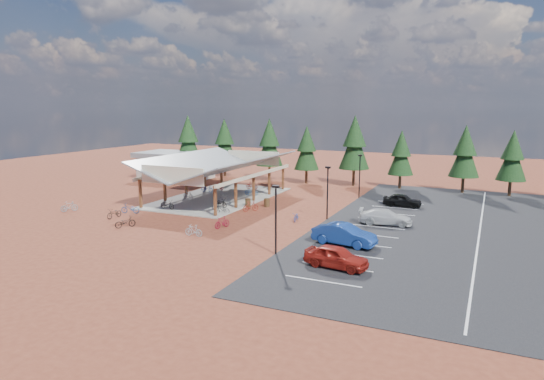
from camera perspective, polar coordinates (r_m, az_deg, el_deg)
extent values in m
plane|color=#602819|center=(46.86, -0.12, -3.41)|extent=(140.00, 140.00, 0.00)
cube|color=black|center=(45.70, 23.23, -4.56)|extent=(27.00, 44.00, 0.04)
cube|color=gray|center=(57.49, -6.26, -0.91)|extent=(10.60, 18.60, 0.10)
cube|color=#573719|center=(53.11, -15.23, -0.41)|extent=(0.25, 0.25, 3.00)
cube|color=#573719|center=(56.34, -12.50, 0.29)|extent=(0.25, 0.25, 3.00)
cube|color=#573719|center=(59.69, -10.08, 0.91)|extent=(0.25, 0.25, 3.00)
cube|color=#573719|center=(63.15, -7.92, 1.46)|extent=(0.25, 0.25, 3.00)
cube|color=#573719|center=(66.68, -5.98, 1.95)|extent=(0.25, 0.25, 3.00)
cube|color=#573719|center=(47.81, -6.71, -1.25)|extent=(0.25, 0.25, 3.00)
cube|color=#573719|center=(51.37, -4.28, -0.43)|extent=(0.25, 0.25, 3.00)
cube|color=#573719|center=(55.02, -2.17, 0.29)|extent=(0.25, 0.25, 3.00)
cube|color=#573719|center=(58.75, -0.32, 0.92)|extent=(0.25, 0.25, 3.00)
cube|color=#573719|center=(62.54, 1.30, 1.47)|extent=(0.25, 0.25, 3.00)
cube|color=beige|center=(59.71, -10.44, 2.35)|extent=(0.22, 18.00, 0.35)
cube|color=beige|center=(54.61, -1.81, 1.81)|extent=(0.22, 18.00, 0.35)
cube|color=slate|center=(58.42, -8.78, 3.13)|extent=(5.85, 19.40, 2.13)
cube|color=slate|center=(55.45, -3.76, 2.86)|extent=(5.85, 19.40, 2.13)
cube|color=beige|center=(49.47, -11.69, 1.69)|extent=(7.50, 0.15, 1.80)
cube|color=beige|center=(64.72, -2.23, 3.81)|extent=(7.50, 0.15, 1.80)
cube|color=#ADA593|center=(73.96, -11.24, 2.61)|extent=(10.00, 6.00, 3.20)
cube|color=slate|center=(73.75, -11.29, 4.11)|extent=(11.00, 7.00, 0.70)
cylinder|color=black|center=(35.41, 0.45, -3.67)|extent=(0.14, 0.14, 5.00)
cube|color=black|center=(34.90, 0.46, 0.40)|extent=(0.50, 0.25, 0.18)
cylinder|color=black|center=(46.38, 6.54, -0.46)|extent=(0.14, 0.14, 5.00)
cube|color=black|center=(45.99, 6.60, 2.66)|extent=(0.50, 0.25, 0.18)
cylinder|color=black|center=(57.77, 10.26, 1.51)|extent=(0.14, 0.14, 5.00)
cube|color=black|center=(57.45, 10.34, 4.02)|extent=(0.50, 0.25, 0.18)
cylinder|color=#422D17|center=(52.28, -0.61, -1.50)|extent=(0.60, 0.60, 0.90)
cylinder|color=#422D17|center=(52.29, -2.86, -1.51)|extent=(0.60, 0.60, 0.90)
cylinder|color=#382314|center=(76.50, -9.73, 2.54)|extent=(0.36, 0.36, 2.28)
cone|color=black|center=(76.11, -9.81, 5.43)|extent=(4.01, 4.01, 5.46)
cone|color=black|center=(75.97, -9.86, 7.14)|extent=(3.09, 3.09, 4.10)
cylinder|color=#382314|center=(75.10, -5.55, 2.46)|extent=(0.36, 0.36, 2.16)
cone|color=black|center=(74.71, -5.60, 5.25)|extent=(3.80, 3.80, 5.18)
cone|color=black|center=(74.57, -5.63, 6.90)|extent=(2.94, 2.94, 3.89)
cylinder|color=#382314|center=(70.68, -0.30, 2.05)|extent=(0.36, 0.36, 2.19)
cone|color=black|center=(70.27, -0.30, 5.05)|extent=(3.85, 3.85, 5.25)
cone|color=black|center=(70.11, -0.31, 6.83)|extent=(2.98, 2.98, 3.94)
cylinder|color=#382314|center=(68.15, 4.06, 1.63)|extent=(0.36, 0.36, 1.96)
cone|color=black|center=(67.75, 4.10, 4.42)|extent=(3.46, 3.46, 4.71)
cone|color=black|center=(67.58, 4.12, 6.08)|extent=(2.67, 2.67, 3.54)
cylinder|color=#382314|center=(66.87, 9.57, 1.51)|extent=(0.36, 0.36, 2.33)
cone|color=black|center=(66.41, 9.67, 4.89)|extent=(4.10, 4.10, 5.59)
cone|color=black|center=(66.25, 9.73, 6.90)|extent=(3.17, 3.17, 4.19)
cylinder|color=#382314|center=(65.73, 14.80, 0.97)|extent=(0.36, 0.36, 1.87)
cone|color=black|center=(65.32, 14.93, 3.72)|extent=(3.29, 3.29, 4.48)
cone|color=black|center=(65.16, 15.00, 5.35)|extent=(2.54, 2.54, 3.36)
cylinder|color=#382314|center=(64.88, 21.52, 0.58)|extent=(0.36, 0.36, 2.07)
cone|color=black|center=(64.44, 21.72, 3.66)|extent=(3.64, 3.64, 4.97)
cone|color=black|center=(64.27, 21.84, 5.50)|extent=(2.82, 2.82, 3.73)
cylinder|color=#382314|center=(64.88, 26.17, 0.19)|extent=(0.36, 0.36, 1.94)
cone|color=black|center=(64.46, 26.40, 3.08)|extent=(3.42, 3.42, 4.66)
cone|color=black|center=(64.29, 26.53, 4.80)|extent=(2.64, 2.64, 3.49)
imported|color=black|center=(51.93, -12.22, -1.66)|extent=(1.89, 0.84, 0.96)
imported|color=gray|center=(56.80, -9.84, -0.59)|extent=(1.66, 0.78, 0.96)
imported|color=#0F3B97|center=(60.98, -7.66, 0.19)|extent=(1.89, 0.88, 0.96)
imported|color=maroon|center=(62.41, -6.27, 0.44)|extent=(1.63, 0.69, 0.95)
imported|color=black|center=(51.77, -6.04, -1.52)|extent=(1.96, 1.20, 0.97)
imported|color=#93979A|center=(53.44, -5.54, -1.08)|extent=(1.88, 0.83, 1.09)
imported|color=#235699|center=(58.20, -2.46, -0.20)|extent=(1.87, 0.83, 0.95)
imported|color=maroon|center=(62.55, -2.38, 0.53)|extent=(1.64, 0.49, 0.98)
imported|color=black|center=(49.52, -18.06, -2.60)|extent=(0.68, 1.87, 0.98)
imported|color=gray|center=(54.21, -22.75, -1.80)|extent=(1.31, 1.74, 1.04)
imported|color=navy|center=(51.19, -16.35, -2.10)|extent=(2.02, 1.19, 1.00)
imported|color=maroon|center=(43.55, -5.88, -3.79)|extent=(0.97, 1.82, 1.05)
imported|color=black|center=(45.47, -16.89, -3.64)|extent=(1.49, 1.92, 0.97)
imported|color=#999CA1|center=(41.18, -9.21, -4.72)|extent=(1.67, 0.51, 1.00)
imported|color=navy|center=(45.97, 2.86, -3.16)|extent=(0.80, 1.65, 0.83)
imported|color=maroon|center=(49.97, -2.53, -1.93)|extent=(1.45, 1.79, 1.09)
imported|color=black|center=(49.30, -5.91, -2.32)|extent=(1.61, 1.06, 0.80)
imported|color=maroon|center=(33.16, 7.58, -7.79)|extent=(4.60, 2.35, 1.50)
imported|color=navy|center=(38.44, 8.50, -5.20)|extent=(5.19, 2.38, 1.65)
imported|color=silver|center=(45.63, 13.21, -3.10)|extent=(5.03, 2.66, 1.39)
imported|color=black|center=(54.08, 15.08, -1.16)|extent=(4.08, 1.73, 1.38)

